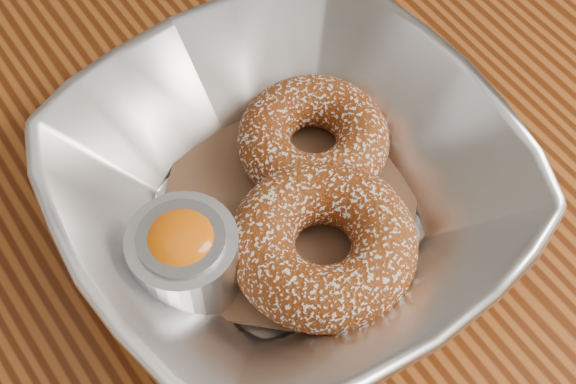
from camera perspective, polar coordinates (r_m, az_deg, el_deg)
table at (r=0.61m, az=10.28°, el=-5.68°), size 1.20×0.80×0.75m
serving_bowl at (r=0.49m, az=-0.00°, el=0.04°), size 0.25×0.25×0.06m
parchment at (r=0.50m, az=-0.00°, el=-1.28°), size 0.20×0.20×0.00m
donut_back at (r=0.51m, az=1.65°, el=3.40°), size 0.12×0.12×0.03m
donut_front at (r=0.47m, az=2.29°, el=-3.39°), size 0.13×0.13×0.04m
ramekin at (r=0.47m, az=-6.71°, el=-4.12°), size 0.06×0.06×0.05m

